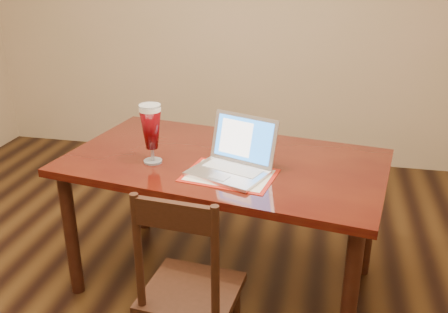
# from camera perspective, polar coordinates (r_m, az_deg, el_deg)

# --- Properties ---
(dining_table) EXTENTS (1.78, 1.18, 1.09)m
(dining_table) POSITION_cam_1_polar(r_m,az_deg,el_deg) (2.67, -0.20, -1.95)
(dining_table) COLOR #451309
(dining_table) RESTS_ON ground
(dining_chair) EXTENTS (0.43, 0.42, 0.95)m
(dining_chair) POSITION_cam_1_polar(r_m,az_deg,el_deg) (2.23, -4.08, -15.11)
(dining_chair) COLOR black
(dining_chair) RESTS_ON ground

